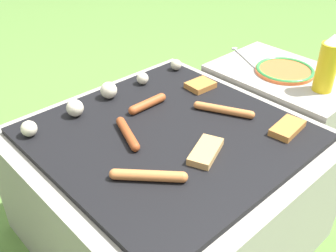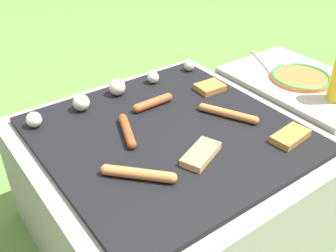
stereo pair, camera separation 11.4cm
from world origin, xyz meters
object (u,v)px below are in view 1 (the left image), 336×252
at_px(plate_colorful, 285,70).
at_px(condiment_bottle, 327,64).
at_px(sausage_front_center, 224,110).
at_px(fork_utensil, 243,57).

bearing_deg(plate_colorful, condiment_bottle, -98.89).
bearing_deg(plate_colorful, sausage_front_center, -175.24).
xyz_separation_m(sausage_front_center, condiment_bottle, (0.37, -0.13, 0.08)).
relative_size(plate_colorful, fork_utensil, 1.15).
relative_size(sausage_front_center, plate_colorful, 0.81).
bearing_deg(condiment_bottle, sausage_front_center, 160.24).
bearing_deg(sausage_front_center, plate_colorful, 4.76).
relative_size(sausage_front_center, condiment_bottle, 0.88).
bearing_deg(sausage_front_center, fork_utensil, 29.94).
distance_m(sausage_front_center, fork_utensil, 0.45).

